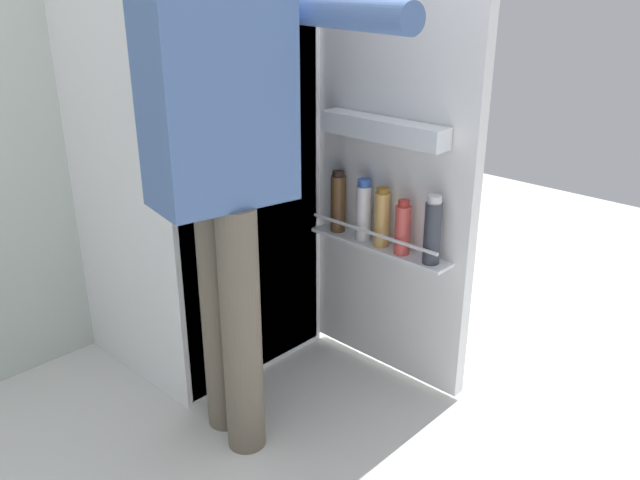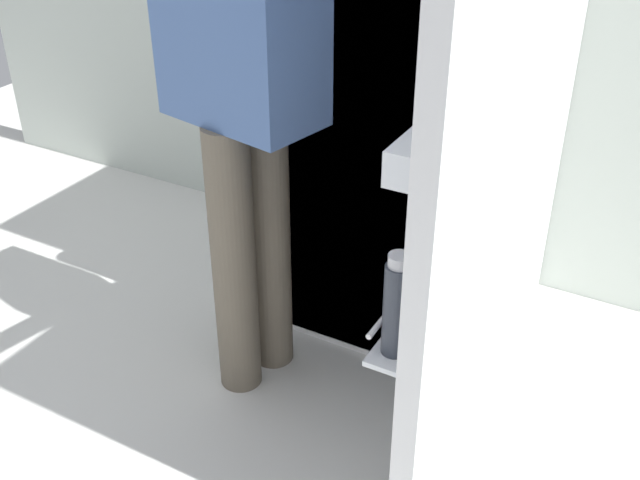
# 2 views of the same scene
# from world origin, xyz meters

# --- Properties ---
(ground_plane) EXTENTS (5.85, 5.85, 0.00)m
(ground_plane) POSITION_xyz_m (0.00, 0.00, 0.00)
(ground_plane) COLOR silver
(refrigerator) EXTENTS (0.71, 1.29, 1.77)m
(refrigerator) POSITION_xyz_m (0.03, 0.52, 0.88)
(refrigerator) COLOR white
(refrigerator) RESTS_ON ground_plane
(person) EXTENTS (0.53, 0.74, 1.61)m
(person) POSITION_xyz_m (-0.28, 0.04, 0.95)
(person) COLOR #665B4C
(person) RESTS_ON ground_plane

